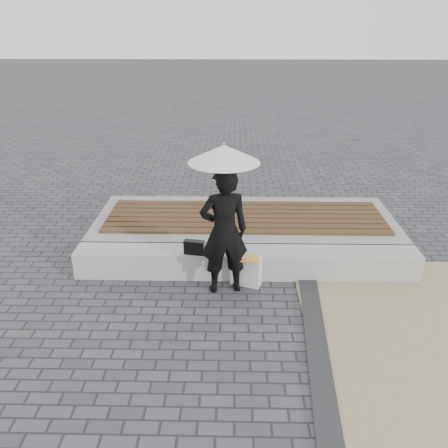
{
  "coord_description": "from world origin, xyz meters",
  "views": [
    {
      "loc": [
        -0.2,
        -4.57,
        3.51
      ],
      "look_at": [
        -0.32,
        1.16,
        1.0
      ],
      "focal_mm": 38.08,
      "sensor_mm": 36.0,
      "label": 1
    }
  ],
  "objects": [
    {
      "name": "edging_band",
      "position": [
        0.75,
        -0.5,
        0.02
      ],
      "size": [
        0.61,
        5.2,
        0.04
      ],
      "primitive_type": "cube",
      "rotation": [
        0.0,
        0.0,
        -0.07
      ],
      "color": "#2C2C2E",
      "rests_on": "ground"
    },
    {
      "name": "parasol",
      "position": [
        -0.32,
        1.16,
        1.95
      ],
      "size": [
        0.91,
        0.91,
        1.16
      ],
      "rotation": [
        0.0,
        0.0,
        -0.19
      ],
      "color": "silver",
      "rests_on": "ground"
    },
    {
      "name": "seating_ledge",
      "position": [
        0.0,
        1.6,
        0.2
      ],
      "size": [
        5.0,
        0.45,
        0.4
      ],
      "primitive_type": "cube",
      "color": "#ADAEA8",
      "rests_on": "ground"
    },
    {
      "name": "handbag",
      "position": [
        -0.75,
        1.46,
        0.5
      ],
      "size": [
        0.3,
        0.16,
        0.2
      ],
      "primitive_type": "cube",
      "rotation": [
        0.0,
        0.0,
        -0.19
      ],
      "color": "black",
      "rests_on": "seating_ledge"
    },
    {
      "name": "timber_platform",
      "position": [
        0.0,
        2.8,
        0.2
      ],
      "size": [
        5.0,
        2.0,
        0.4
      ],
      "primitive_type": "cube",
      "color": "gray",
      "rests_on": "ground"
    },
    {
      "name": "woman",
      "position": [
        -0.32,
        1.16,
        0.89
      ],
      "size": [
        0.73,
        0.55,
        1.78
      ],
      "primitive_type": "imported",
      "rotation": [
        0.0,
        0.0,
        3.36
      ],
      "color": "black",
      "rests_on": "ground"
    },
    {
      "name": "timber_decking",
      "position": [
        0.0,
        2.8,
        0.42
      ],
      "size": [
        4.6,
        1.4,
        0.04
      ],
      "primitive_type": null,
      "color": "brown",
      "rests_on": "timber_platform"
    },
    {
      "name": "ground",
      "position": [
        0.0,
        0.0,
        0.0
      ],
      "size": [
        80.0,
        80.0,
        0.0
      ],
      "primitive_type": "plane",
      "color": "#48484D",
      "rests_on": "ground"
    },
    {
      "name": "magazine",
      "position": [
        -0.01,
        1.26,
        0.45
      ],
      "size": [
        0.33,
        0.25,
        0.01
      ],
      "primitive_type": "cube",
      "rotation": [
        0.0,
        0.0,
        0.04
      ],
      "color": "red",
      "rests_on": "canvas_tote"
    },
    {
      "name": "canvas_tote",
      "position": [
        -0.01,
        1.31,
        0.22
      ],
      "size": [
        0.46,
        0.3,
        0.44
      ],
      "primitive_type": "cube",
      "rotation": [
        0.0,
        0.0,
        -0.33
      ],
      "color": "silver",
      "rests_on": "ground"
    }
  ]
}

